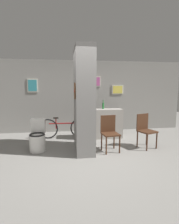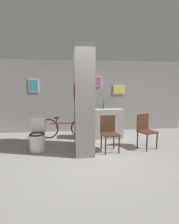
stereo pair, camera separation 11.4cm
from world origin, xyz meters
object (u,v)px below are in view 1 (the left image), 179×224
Objects in this scene: toilet at (38,138)px; chair_by_doorway at (145,129)px; bottle_tall at (103,105)px; chair_near_pillar at (109,131)px; bicycle at (64,128)px.

chair_by_doorway is (2.88, -0.15, 0.18)m from toilet.
chair_by_doorway is at bearing -49.94° from bottle_tall.
chair_by_doorway is (1.03, 0.12, 0.00)m from chair_near_pillar.
toilet is 0.48× the size of bicycle.
bicycle is 1.45m from bottle_tall.
bottle_tall reaches higher than chair_by_doorway.
chair_near_pillar and chair_by_doorway have the same top height.
chair_near_pillar is at bearing -8.46° from toilet.
chair_near_pillar is 0.54× the size of bicycle.
chair_by_doorway is at bearing -28.39° from bicycle.
chair_by_doorway is 1.55m from bottle_tall.
bottle_tall is (1.26, -0.07, 0.72)m from bicycle.
toilet is 1.24m from bicycle.
chair_near_pillar is at bearing -48.38° from bicycle.
chair_near_pillar reaches higher than bicycle.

